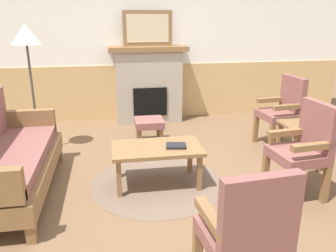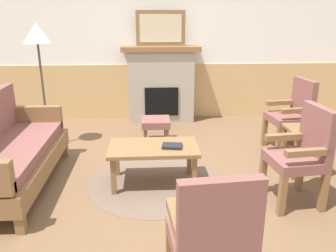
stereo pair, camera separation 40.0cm
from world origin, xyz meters
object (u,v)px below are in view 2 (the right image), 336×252
object	(u,v)px
armchair_by_window_left	(293,112)
book_on_table	(172,146)
framed_picture	(161,28)
floor_lamp_by_couch	(37,41)
coffee_table	(153,151)
side_table	(306,138)
armchair_front_left	(212,236)
armchair_near_fireplace	(303,151)
couch	(10,153)
fireplace	(161,83)
footstool	(156,124)

from	to	relation	value
armchair_by_window_left	book_on_table	bearing A→B (deg)	-151.40
framed_picture	armchair_by_window_left	size ratio (longest dim) A/B	0.82
armchair_by_window_left	floor_lamp_by_couch	distance (m)	3.49
coffee_table	side_table	world-z (taller)	side_table
floor_lamp_by_couch	armchair_by_window_left	bearing A→B (deg)	-5.76
framed_picture	coffee_table	xyz separation A→B (m)	(-0.18, -2.34, -1.17)
framed_picture	armchair_front_left	xyz separation A→B (m)	(0.14, -4.07, -1.02)
framed_picture	armchair_near_fireplace	world-z (taller)	framed_picture
coffee_table	couch	bearing A→B (deg)	-179.62
fireplace	couch	bearing A→B (deg)	-125.70
fireplace	armchair_near_fireplace	world-z (taller)	fireplace
side_table	coffee_table	bearing A→B (deg)	-174.71
armchair_front_left	side_table	distance (m)	2.38
footstool	armchair_by_window_left	size ratio (longest dim) A/B	0.41
framed_picture	footstool	world-z (taller)	framed_picture
floor_lamp_by_couch	armchair_near_fireplace	bearing A→B (deg)	-30.29
coffee_table	book_on_table	bearing A→B (deg)	-14.20
fireplace	armchair_by_window_left	world-z (taller)	fireplace
fireplace	footstool	bearing A→B (deg)	-96.34
couch	armchair_by_window_left	distance (m)	3.52
book_on_table	armchair_front_left	xyz separation A→B (m)	(0.12, -1.67, 0.08)
coffee_table	footstool	xyz separation A→B (m)	(0.06, 1.25, -0.10)
framed_picture	fireplace	bearing A→B (deg)	-90.00
fireplace	book_on_table	bearing A→B (deg)	-89.51
armchair_by_window_left	armchair_near_fireplace	bearing A→B (deg)	-109.08
book_on_table	armchair_near_fireplace	world-z (taller)	armchair_near_fireplace
side_table	armchair_front_left	bearing A→B (deg)	-127.32
framed_picture	couch	size ratio (longest dim) A/B	0.44
footstool	coffee_table	bearing A→B (deg)	-92.62
fireplace	side_table	bearing A→B (deg)	-54.00
armchair_by_window_left	side_table	xyz separation A→B (m)	(-0.13, -0.71, -0.10)
framed_picture	book_on_table	bearing A→B (deg)	-89.51
fireplace	couch	world-z (taller)	fireplace
couch	armchair_front_left	world-z (taller)	same
armchair_front_left	side_table	world-z (taller)	armchair_front_left
footstool	floor_lamp_by_couch	distance (m)	1.92
coffee_table	armchair_near_fireplace	size ratio (longest dim) A/B	0.98
framed_picture	footstool	size ratio (longest dim) A/B	2.00
fireplace	armchair_near_fireplace	xyz separation A→B (m)	(1.25, -2.82, -0.11)
book_on_table	armchair_front_left	bearing A→B (deg)	-85.81
side_table	armchair_near_fireplace	bearing A→B (deg)	-117.62
coffee_table	armchair_by_window_left	bearing A→B (deg)	24.76
fireplace	floor_lamp_by_couch	size ratio (longest dim) A/B	0.77
framed_picture	floor_lamp_by_couch	distance (m)	2.00
armchair_by_window_left	armchair_front_left	size ratio (longest dim) A/B	1.00
framed_picture	armchair_front_left	world-z (taller)	framed_picture
armchair_by_window_left	floor_lamp_by_couch	size ratio (longest dim) A/B	0.58
footstool	armchair_by_window_left	xyz separation A→B (m)	(1.84, -0.37, 0.25)
armchair_near_fireplace	armchair_by_window_left	bearing A→B (deg)	70.92
book_on_table	footstool	world-z (taller)	book_on_table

